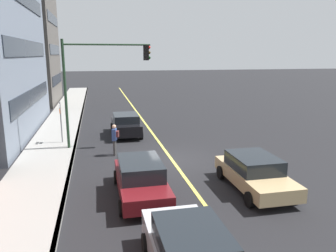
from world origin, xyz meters
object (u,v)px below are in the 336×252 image
Objects in this scene: car_tan at (254,172)px; car_black at (126,124)px; car_maroon at (141,178)px; traffic_light_mast at (97,75)px; pedestrian_with_backpack at (115,137)px; street_sign_post at (61,120)px.

car_black is (10.73, 4.43, 0.04)m from car_tan.
traffic_light_mast is at bearing 11.40° from car_maroon.
car_tan is 8.20m from pedestrian_with_backpack.
car_black reaches higher than car_maroon.
street_sign_post is (-1.61, 4.19, 0.81)m from car_black.
car_black is 1.57× the size of street_sign_post.
car_black is at bearing -12.66° from pedestrian_with_backpack.
traffic_light_mast is (7.37, 1.49, 3.69)m from car_maroon.
car_tan is 1.65× the size of street_sign_post.
street_sign_post is at bearing 111.05° from car_black.
pedestrian_with_backpack is at bearing -133.67° from street_sign_post.
street_sign_post is at bearing 59.46° from traffic_light_mast.
car_maroon is at bearing 85.68° from car_tan.
car_tan is at bearing -157.58° from car_black.
car_maroon is 9.59m from street_sign_post.
car_black is at bearing -68.95° from street_sign_post.
street_sign_post is at bearing 46.33° from pedestrian_with_backpack.
traffic_light_mast is at bearing 26.30° from pedestrian_with_backpack.
traffic_light_mast is 3.95m from street_sign_post.
car_black is 0.92× the size of car_maroon.
car_black is 5.07m from traffic_light_mast.
car_tan is 10.62m from traffic_light_mast.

